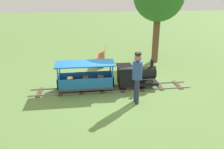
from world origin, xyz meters
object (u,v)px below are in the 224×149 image
object	(u,v)px
conductor_person	(137,74)
park_bench	(102,56)
passenger_car	(86,79)
locomotive	(135,75)

from	to	relation	value
conductor_person	park_bench	world-z (taller)	conductor_person
passenger_car	conductor_person	size ratio (longest dim) A/B	1.23
conductor_person	park_bench	distance (m)	4.14
park_bench	conductor_person	bearing A→B (deg)	9.99
park_bench	locomotive	bearing A→B (deg)	17.58
passenger_car	park_bench	world-z (taller)	passenger_car
passenger_car	park_bench	xyz separation A→B (m)	(-2.91, 0.83, -0.01)
conductor_person	park_bench	size ratio (longest dim) A/B	1.20
locomotive	passenger_car	size ratio (longest dim) A/B	0.72
locomotive	conductor_person	bearing A→B (deg)	-10.61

